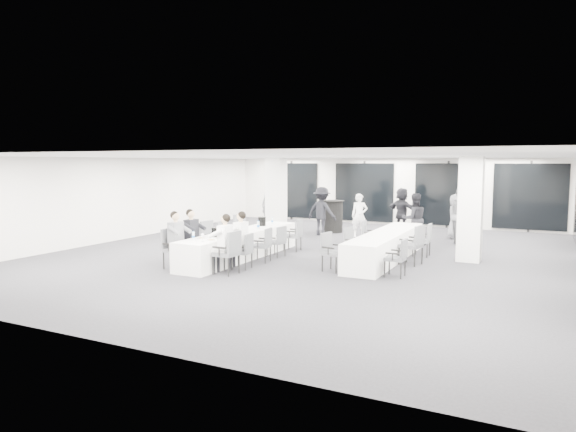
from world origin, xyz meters
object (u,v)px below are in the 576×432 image
Objects in this scene: chair_main_left_fourth at (225,235)px; chair_main_right_mid at (264,243)px; chair_main_left_mid at (211,237)px; chair_side_left_near at (331,249)px; chair_side_left_far at (369,234)px; chair_main_right_second at (245,249)px; standing_guest_e at (455,214)px; chair_side_right_near at (399,255)px; standing_guest_f at (402,207)px; banquet_table_main at (241,245)px; chair_main_right_fourth at (278,240)px; standing_guest_a at (360,213)px; ice_bucket_far at (262,221)px; standing_guest_c at (322,208)px; banquet_table_side at (386,246)px; standing_guest_g at (268,202)px; chair_main_right_far at (295,233)px; chair_main_left_far at (243,229)px; chair_main_left_second at (188,242)px; standing_guest_b at (414,216)px; standing_guest_d at (468,210)px; standing_guest_h at (462,211)px; chair_main_right_near at (229,250)px; cocktail_table at (333,216)px; chair_side_right_far at (425,238)px; ice_bucket_near at (216,232)px; chair_main_left_near at (173,246)px; chair_side_left_mid at (352,242)px; chair_side_right_mid at (414,242)px.

chair_main_left_fourth is 1.79m from chair_main_right_mid.
chair_main_left_mid reaches higher than chair_side_left_near.
chair_main_left_fourth is 4.24m from chair_side_left_far.
standing_guest_e is (3.91, 7.63, 0.37)m from chair_main_right_second.
standing_guest_f is (-1.88, 7.94, 0.44)m from chair_side_right_near.
chair_main_right_fourth is (0.82, 0.62, 0.11)m from banquet_table_main.
ice_bucket_far is at bearing -137.76° from standing_guest_a.
standing_guest_c is at bearing -144.83° from chair_side_left_near.
chair_side_right_near reaches higher than banquet_table_side.
standing_guest_e reaches higher than chair_main_left_fourth.
standing_guest_f is 5.58m from standing_guest_g.
standing_guest_e is (3.92, 5.81, 0.39)m from chair_main_right_fourth.
chair_main_right_far is at bearing 8.77° from chair_main_right_fourth.
chair_main_left_second is at bearing 11.80° from chair_main_left_far.
standing_guest_a is 2.30m from standing_guest_b.
standing_guest_a is 0.98× the size of standing_guest_d.
ice_bucket_far is (-2.69, -6.21, -0.07)m from standing_guest_f.
standing_guest_h is (4.85, 0.05, 0.08)m from standing_guest_c.
chair_main_left_mid is 1.15× the size of chair_main_right_second.
banquet_table_main is 7.33m from standing_guest_h.
standing_guest_h is at bearing 176.81° from standing_guest_b.
chair_main_right_near is 0.72m from chair_main_right_second.
cocktail_table is 0.63× the size of standing_guest_f.
standing_guest_e is 7.03m from ice_bucket_far.
ice_bucket_near is (-4.53, -3.68, 0.34)m from chair_side_right_far.
chair_side_left_far is (3.67, 4.51, -0.05)m from chair_main_left_near.
chair_main_left_fourth reaches higher than chair_main_right_second.
chair_main_right_fourth is at bearing 20.68° from standing_guest_b.
chair_main_right_second is at bearing 125.05° from standing_guest_h.
chair_main_right_fourth is 4.78m from standing_guest_a.
chair_side_right_near is at bearing -88.00° from standing_guest_a.
chair_main_left_second is at bearing -147.65° from banquet_table_side.
chair_main_right_second is 3.27× the size of ice_bucket_far.
standing_guest_a is at bearing -3.36° from chair_main_right_near.
chair_main_left_near reaches higher than chair_side_left_mid.
chair_side_right_far is 0.52× the size of standing_guest_d.
chair_main_left_near is 1.16× the size of chair_main_right_fourth.
standing_guest_c is at bearing 174.89° from chair_main_left_far.
standing_guest_c reaches higher than chair_main_right_near.
chair_main_right_fourth is 3.17× the size of ice_bucket_far.
chair_main_right_far is at bearing -126.60° from chair_side_left_near.
chair_main_right_far is at bearing 94.47° from chair_side_right_mid.
chair_side_right_near is at bearing 87.13° from chair_main_left_second.
standing_guest_h is at bearing -40.30° from chair_main_right_second.
chair_side_left_mid is at bearing 26.14° from standing_guest_d.
chair_side_left_mid is 7.06m from standing_guest_d.
chair_main_left_fourth is 5.70m from chair_side_right_far.
chair_main_right_near is 0.59× the size of standing_guest_a.
ice_bucket_near is at bearing -89.01° from ice_bucket_far.
cocktail_table is at bearing 158.71° from chair_main_left_second.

